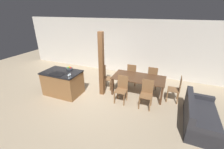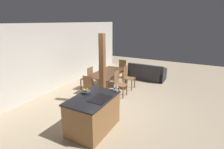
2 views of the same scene
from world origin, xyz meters
name	(u,v)px [view 2 (image 2 of 2)]	position (x,y,z in m)	size (l,w,h in m)	color
ground_plane	(109,107)	(0.00, 0.00, 0.00)	(16.00, 16.00, 0.00)	tan
wall_back	(45,59)	(0.00, 2.81, 1.35)	(11.20, 0.08, 2.70)	silver
kitchen_island	(93,113)	(-1.29, -0.23, 0.47)	(1.42, 0.92, 0.94)	olive
fruit_bowl	(86,91)	(-1.14, 0.08, 0.98)	(0.25, 0.25, 0.12)	#383D47
wine_glass_near	(117,87)	(-0.66, -0.61, 1.06)	(0.07, 0.07, 0.17)	silver
wine_glass_middle	(114,86)	(-0.66, -0.53, 1.06)	(0.07, 0.07, 0.17)	silver
dining_table	(108,74)	(1.44, 0.82, 0.64)	(1.95, 0.98, 0.72)	#51331E
dining_chair_near_left	(119,83)	(1.00, 0.11, 0.50)	(0.40, 0.40, 0.97)	brown
dining_chair_near_right	(128,77)	(1.88, 0.11, 0.50)	(0.40, 0.40, 0.97)	brown
dining_chair_far_left	(88,78)	(1.00, 1.53, 0.50)	(0.40, 0.40, 0.97)	brown
dining_chair_far_right	(99,72)	(1.88, 1.53, 0.50)	(0.40, 0.40, 0.97)	brown
dining_chair_head_end	(90,88)	(0.09, 0.82, 0.50)	(0.40, 0.40, 0.97)	brown
dining_chair_foot_end	(121,70)	(2.80, 0.82, 0.50)	(0.40, 0.40, 0.97)	brown
couch	(147,74)	(3.46, -0.25, 0.27)	(0.87, 1.76, 0.79)	#2D2D33
timber_post	(102,70)	(0.14, 0.32, 1.21)	(0.17, 0.17, 2.41)	brown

